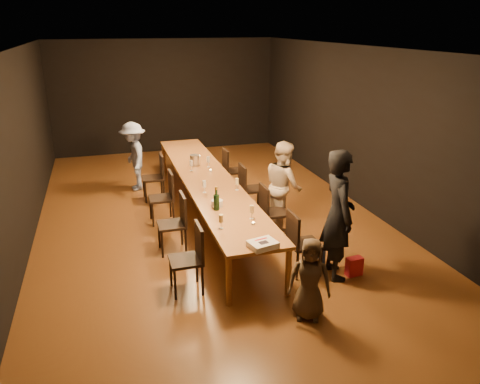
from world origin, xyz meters
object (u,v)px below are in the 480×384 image
object	(u,v)px
chair_right_0	(305,243)
man_blue	(134,157)
chair_right_3	(234,170)
birthday_cake	(263,244)
chair_right_1	(275,212)
champagne_bottle	(216,198)
chair_left_1	(172,224)
child	(310,279)
chair_right_2	(252,188)
table	(207,181)
ice_bucket	(195,160)
chair_left_0	(186,259)
plate_stack	(217,203)
chair_left_2	(161,198)
woman_tan	(284,185)
woman_birthday	(338,215)
chair_left_3	(153,177)

from	to	relation	value
chair_right_0	man_blue	world-z (taller)	man_blue
chair_right_3	birthday_cake	xyz separation A→B (m)	(-0.80, -4.09, 0.32)
chair_right_1	champagne_bottle	bearing A→B (deg)	-72.98
chair_left_1	child	xyz separation A→B (m)	(1.31, -2.21, 0.05)
chair_right_2	chair_left_1	xyz separation A→B (m)	(-1.70, -1.20, 0.00)
table	ice_bucket	size ratio (longest dim) A/B	29.29
chair_left_0	champagne_bottle	bearing A→B (deg)	-36.23
man_blue	champagne_bottle	distance (m)	3.58
child	ice_bucket	bearing A→B (deg)	121.17
chair_right_2	plate_stack	size ratio (longest dim) A/B	5.22
chair_right_2	chair_right_3	distance (m)	1.20
ice_bucket	chair_left_2	bearing A→B (deg)	-132.17
child	champagne_bottle	distance (m)	2.04
table	champagne_bottle	world-z (taller)	champagne_bottle
table	birthday_cake	world-z (taller)	birthday_cake
chair_right_0	woman_tan	size ratio (longest dim) A/B	0.60
chair_left_2	chair_right_2	bearing A→B (deg)	-90.00
ice_bucket	chair_right_3	bearing A→B (deg)	19.53
chair_right_1	champagne_bottle	distance (m)	1.20
chair_left_2	birthday_cake	xyz separation A→B (m)	(0.90, -2.89, 0.32)
table	chair_left_2	distance (m)	0.88
chair_right_2	ice_bucket	bearing A→B (deg)	-134.24
chair_right_1	ice_bucket	distance (m)	2.30
table	chair_left_1	distance (m)	1.49
birthday_cake	woman_birthday	bearing A→B (deg)	1.46
chair_left_0	chair_right_3	bearing A→B (deg)	-25.28
chair_right_3	man_blue	distance (m)	2.14
child	ice_bucket	xyz separation A→B (m)	(-0.51, 4.29, 0.33)
chair_right_2	chair_right_3	xyz separation A→B (m)	(0.00, 1.20, 0.00)
chair_right_3	chair_left_0	distance (m)	3.98
chair_left_3	ice_bucket	size ratio (longest dim) A/B	4.54
chair_right_3	champagne_bottle	bearing A→B (deg)	-21.23
chair_right_3	plate_stack	size ratio (longest dim) A/B	5.22
table	chair_left_0	distance (m)	2.56
chair_right_1	birthday_cake	bearing A→B (deg)	-25.49
chair_left_2	woman_tan	xyz separation A→B (m)	(2.00, -0.81, 0.30)
chair_right_2	champagne_bottle	size ratio (longest dim) A/B	2.55
chair_left_2	child	xyz separation A→B (m)	(1.31, -3.41, 0.05)
chair_right_1	table	bearing A→B (deg)	-144.69
child	plate_stack	bearing A→B (deg)	131.52
woman_birthday	plate_stack	distance (m)	1.85
table	champagne_bottle	size ratio (longest dim) A/B	16.43
chair_left_2	ice_bucket	size ratio (longest dim) A/B	4.54
chair_left_1	plate_stack	world-z (taller)	chair_left_1
chair_right_0	chair_left_1	distance (m)	2.08
chair_left_2	woman_birthday	xyz separation A→B (m)	(2.09, -2.58, 0.46)
chair_left_0	woman_birthday	bearing A→B (deg)	-95.05
chair_left_2	champagne_bottle	world-z (taller)	champagne_bottle
woman_tan	plate_stack	size ratio (longest dim) A/B	8.64
table	chair_right_3	world-z (taller)	chair_right_3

